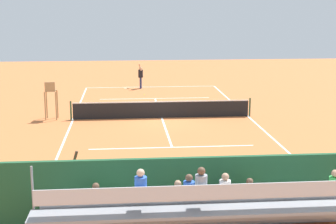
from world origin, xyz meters
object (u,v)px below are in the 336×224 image
tennis_racket (125,88)px  tennis_ball_near (144,95)px  tennis_net (162,109)px  line_judge (76,181)px  umpire_chair (51,96)px  courtside_bench (246,193)px  tennis_player (141,75)px  bleacher_stand (205,209)px  equipment_bag (202,207)px

tennis_racket → tennis_ball_near: 3.24m
tennis_net → line_judge: 13.51m
tennis_ball_near → line_judge: bearing=81.7°
tennis_net → umpire_chair: umpire_chair is taller
courtside_bench → tennis_ball_near: courtside_bench is taller
umpire_chair → tennis_player: 11.48m
tennis_player → umpire_chair: bearing=62.0°
bleacher_stand → courtside_bench: bleacher_stand is taller
tennis_net → bleacher_stand: bleacher_stand is taller
equipment_bag → line_judge: (3.86, -0.40, 0.84)m
tennis_net → umpire_chair: bearing=-2.1°
equipment_bag → line_judge: 3.97m
tennis_net → tennis_racket: size_ratio=19.16×
courtside_bench → tennis_ball_near: (2.30, -20.69, -0.53)m
tennis_net → tennis_racket: tennis_net is taller
courtside_bench → equipment_bag: courtside_bench is taller
tennis_ball_near → line_judge: size_ratio=0.03×
umpire_chair → tennis_ball_near: umpire_chair is taller
tennis_player → tennis_ball_near: size_ratio=29.18×
equipment_bag → tennis_player: (1.03, -23.75, 0.84)m
tennis_player → line_judge: 23.52m
bleacher_stand → courtside_bench: bearing=-128.2°
tennis_net → line_judge: bearing=74.3°
equipment_bag → tennis_racket: bearing=-84.7°
tennis_net → equipment_bag: tennis_net is taller
tennis_player → line_judge: (2.83, 23.35, 0.00)m
tennis_ball_near → tennis_net: bearing=95.2°
bleacher_stand → tennis_player: bearing=-88.2°
tennis_racket → tennis_ball_near: (-1.31, 2.97, 0.02)m
courtside_bench → tennis_player: bearing=-84.1°
tennis_player → tennis_racket: bearing=-1.6°
equipment_bag → tennis_racket: size_ratio=1.67×
umpire_chair → tennis_player: umpire_chair is taller
tennis_ball_near → bleacher_stand: bearing=91.7°
bleacher_stand → equipment_bag: (-0.22, -1.94, -0.77)m
tennis_net → tennis_racket: (1.99, -10.39, -0.49)m
bleacher_stand → line_judge: (3.65, -2.34, 0.07)m
tennis_player → tennis_racket: size_ratio=3.58×
umpire_chair → line_judge: umpire_chair is taller
umpire_chair → tennis_player: (-5.38, -10.13, -0.30)m
umpire_chair → bleacher_stand: bearing=111.7°
bleacher_stand → tennis_player: bleacher_stand is taller
umpire_chair → tennis_player: size_ratio=1.11×
bleacher_stand → umpire_chair: bearing=-68.3°
tennis_net → tennis_player: (0.82, -10.35, 0.51)m
courtside_bench → tennis_player: 23.76m
umpire_chair → line_judge: bearing=100.9°
tennis_racket → line_judge: bearing=85.9°
equipment_bag → umpire_chair: bearing=-64.8°
bleacher_stand → tennis_racket: 25.82m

